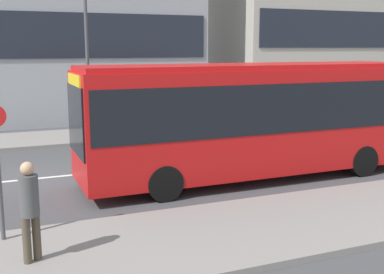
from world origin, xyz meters
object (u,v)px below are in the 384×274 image
Objects in this scene: city_bus at (254,114)px; parked_car_0 at (327,117)px; pedestrian_near_stop at (30,205)px; street_lamp at (86,31)px.

parked_car_0 is (7.36, 5.90, -1.31)m from city_bus.
parked_car_0 is 2.22× the size of pedestrian_near_stop.
city_bus reaches higher than parked_car_0.
pedestrian_near_stop is at bearing -153.00° from city_bus.
parked_car_0 is 0.56× the size of street_lamp.
parked_car_0 is 11.65m from street_lamp.
parked_car_0 is at bearing -8.55° from street_lamp.
street_lamp reaches higher than pedestrian_near_stop.
street_lamp is (-10.86, 1.63, 3.90)m from parked_car_0.
street_lamp reaches higher than city_bus.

